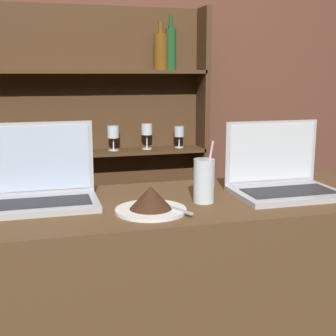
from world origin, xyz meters
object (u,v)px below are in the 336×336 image
Objects in this scene: laptop_near at (44,186)px; laptop_far at (281,178)px; cake_plate at (152,201)px; water_glass at (204,181)px.

laptop_near is 0.93× the size of laptop_far.
laptop_far is 1.64× the size of cake_plate.
laptop_near is 1.65× the size of water_glass.
laptop_far is (0.77, -0.07, -0.01)m from laptop_near.
laptop_near is 0.77m from laptop_far.
laptop_far is 0.29m from water_glass.
laptop_near is at bearing 174.73° from laptop_far.
laptop_near is at bearing 150.50° from cake_plate.
laptop_near reaches higher than laptop_far.
laptop_near is 1.53× the size of cake_plate.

